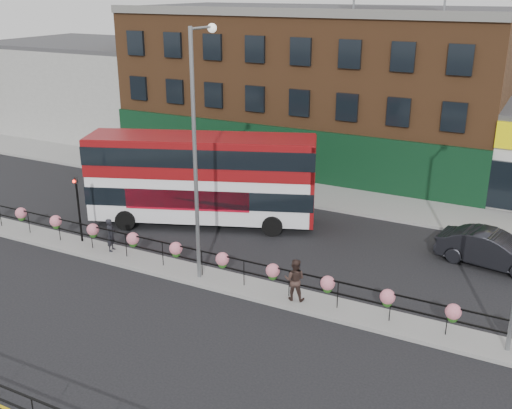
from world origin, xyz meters
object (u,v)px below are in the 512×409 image
at_px(car, 492,250).
at_px(pedestrian_a, 111,235).
at_px(lamp_column_west, 198,135).
at_px(double_decker_bus, 202,171).
at_px(pedestrian_b, 295,280).

relative_size(car, pedestrian_a, 3.16).
distance_m(pedestrian_a, lamp_column_west, 7.21).
xyz_separation_m(car, pedestrian_a, (-15.66, -6.63, 0.15)).
bearing_deg(double_decker_bus, pedestrian_b, -35.89).
relative_size(double_decker_bus, pedestrian_b, 6.85).
bearing_deg(lamp_column_west, car, 32.35).
bearing_deg(double_decker_bus, pedestrian_a, -109.20).
bearing_deg(lamp_column_west, pedestrian_a, 178.47).
height_order(car, lamp_column_west, lamp_column_west).
relative_size(pedestrian_a, lamp_column_west, 0.15).
bearing_deg(car, lamp_column_west, 131.08).
height_order(car, pedestrian_a, pedestrian_a).
xyz_separation_m(car, lamp_column_west, (-10.67, -6.76, 5.37)).
bearing_deg(double_decker_bus, lamp_column_west, -58.56).
height_order(pedestrian_b, lamp_column_west, lamp_column_west).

